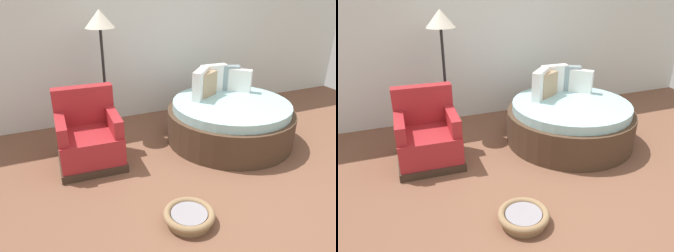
% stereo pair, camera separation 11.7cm
% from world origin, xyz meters
% --- Properties ---
extents(ground_plane, '(8.00, 8.00, 0.02)m').
position_xyz_m(ground_plane, '(0.00, 0.00, -0.01)').
color(ground_plane, brown).
extents(back_wall, '(8.00, 0.12, 2.84)m').
position_xyz_m(back_wall, '(0.00, 2.52, 1.42)').
color(back_wall, silver).
rests_on(back_wall, ground_plane).
extents(round_daybed, '(1.81, 1.81, 1.01)m').
position_xyz_m(round_daybed, '(0.60, 1.05, 0.31)').
color(round_daybed, '#473323').
rests_on(round_daybed, ground_plane).
extents(red_armchair, '(0.83, 0.83, 0.94)m').
position_xyz_m(red_armchair, '(-1.40, 1.18, 0.33)').
color(red_armchair, '#38281E').
rests_on(red_armchair, ground_plane).
extents(pet_basket, '(0.51, 0.51, 0.13)m').
position_xyz_m(pet_basket, '(-0.74, -0.38, 0.07)').
color(pet_basket, '#8E704C').
rests_on(pet_basket, ground_plane).
extents(floor_lamp, '(0.40, 0.40, 1.82)m').
position_xyz_m(floor_lamp, '(-1.00, 1.89, 1.53)').
color(floor_lamp, black).
rests_on(floor_lamp, ground_plane).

